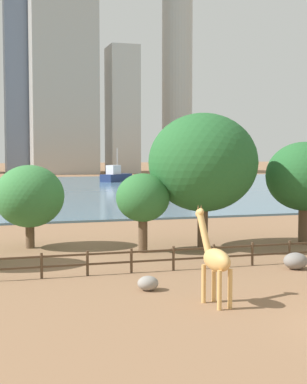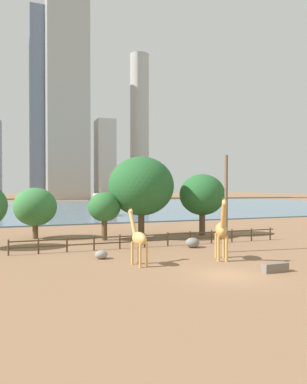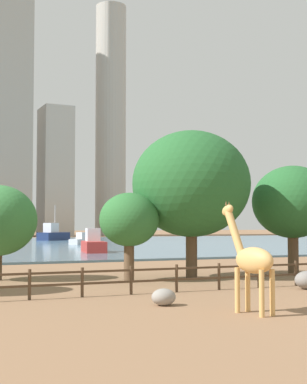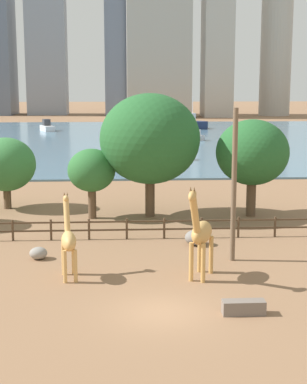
{
  "view_description": "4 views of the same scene",
  "coord_description": "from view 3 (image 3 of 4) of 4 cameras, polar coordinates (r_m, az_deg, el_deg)",
  "views": [
    {
      "loc": [
        -13.7,
        -17.59,
        6.46
      ],
      "look_at": [
        -3.84,
        15.11,
        4.02
      ],
      "focal_mm": 55.0,
      "sensor_mm": 36.0,
      "label": 1
    },
    {
      "loc": [
        -12.59,
        -20.42,
        5.61
      ],
      "look_at": [
        3.21,
        21.69,
        4.94
      ],
      "focal_mm": 35.0,
      "sensor_mm": 36.0,
      "label": 2
    },
    {
      "loc": [
        -16.33,
        -13.06,
        3.2
      ],
      "look_at": [
        -3.78,
        14.38,
        4.87
      ],
      "focal_mm": 55.0,
      "sensor_mm": 36.0,
      "label": 3
    },
    {
      "loc": [
        -1.71,
        -23.48,
        9.58
      ],
      "look_at": [
        0.46,
        14.07,
        2.57
      ],
      "focal_mm": 55.0,
      "sensor_mm": 36.0,
      "label": 4
    }
  ],
  "objects": [
    {
      "name": "skyline_block_central",
      "position": [
        162.75,
        -9.5,
        1.96
      ],
      "size": [
        8.02,
        10.05,
        35.2
      ],
      "primitive_type": "cube",
      "color": "#B7B2A8",
      "rests_on": "ground"
    },
    {
      "name": "boat_sailboat",
      "position": [
        113.45,
        -9.71,
        -4.07
      ],
      "size": [
        7.34,
        6.93,
        6.69
      ],
      "rotation": [
        0.0,
        0.0,
        0.72
      ],
      "color": "navy",
      "rests_on": "harbor_water"
    },
    {
      "name": "tree_left_small",
      "position": [
        35.48,
        3.68,
        0.79
      ],
      "size": [
        7.13,
        7.13,
        8.87
      ],
      "color": "brown",
      "rests_on": "ground"
    },
    {
      "name": "boat_ferry",
      "position": [
        89.29,
        -7.14,
        -4.67
      ],
      "size": [
        3.98,
        3.95,
        1.81
      ],
      "rotation": [
        0.0,
        0.0,
        3.92
      ],
      "color": "silver",
      "rests_on": "harbor_water"
    },
    {
      "name": "tree_center_broad",
      "position": [
        39.26,
        13.33,
        -0.98
      ],
      "size": [
        5.24,
        5.24,
        7.03
      ],
      "color": "brown",
      "rests_on": "ground"
    },
    {
      "name": "giraffe_companion",
      "position": [
        21.58,
        9.46,
        -6.5
      ],
      "size": [
        0.98,
        2.73,
        4.1
      ],
      "rotation": [
        0.0,
        0.0,
        1.72
      ],
      "color": "tan",
      "rests_on": "ground"
    },
    {
      "name": "tree_right_tall",
      "position": [
        33.37,
        -2.38,
        -2.76
      ],
      "size": [
        3.39,
        3.39,
        5.0
      ],
      "color": "brown",
      "rests_on": "ground"
    },
    {
      "name": "harbor_water",
      "position": [
        91.58,
        -14.35,
        -5.0
      ],
      "size": [
        180.0,
        86.0,
        0.2
      ],
      "primitive_type": "cube",
      "color": "slate",
      "rests_on": "ground"
    },
    {
      "name": "boat_tug",
      "position": [
        64.21,
        -5.84,
        -5.04
      ],
      "size": [
        3.24,
        6.19,
        2.59
      ],
      "rotation": [
        0.0,
        0.0,
        4.51
      ],
      "color": "#B22D28",
      "rests_on": "harbor_water"
    },
    {
      "name": "ground_plane",
      "position": [
        94.54,
        -14.68,
        -5.0
      ],
      "size": [
        400.0,
        400.0,
        0.0
      ],
      "primitive_type": "plane",
      "color": "#8C6647"
    },
    {
      "name": "boulder_near_fence",
      "position": [
        23.54,
        0.99,
        -10.15
      ],
      "size": [
        0.97,
        0.9,
        0.67
      ],
      "primitive_type": "ellipsoid",
      "color": "gray",
      "rests_on": "ground"
    },
    {
      "name": "enclosure_fence",
      "position": [
        29.97,
        8.45,
        -7.79
      ],
      "size": [
        26.12,
        0.14,
        1.3
      ],
      "color": "#4C3826",
      "rests_on": "ground"
    },
    {
      "name": "skyline_block_wide",
      "position": [
        175.59,
        -4.17,
        7.01
      ],
      "size": [
        9.01,
        9.01,
        68.36
      ],
      "primitive_type": "cylinder",
      "color": "#ADA89E",
      "rests_on": "ground"
    }
  ]
}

